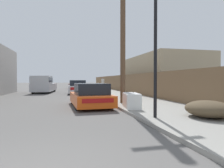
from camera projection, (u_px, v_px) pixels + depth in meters
The scene contains 12 objects.
sidewalk_curb at pixel (101, 90), 26.76m from camera, with size 4.20×63.00×0.12m, color gray.
discarded_fridge at pixel (131, 100), 9.86m from camera, with size 0.95×1.89×0.73m.
parked_sports_car_red at pixel (91, 96), 10.98m from camera, with size 2.09×4.28×1.29m.
car_parked_mid at pixel (78, 87), 21.61m from camera, with size 2.08×4.78×1.44m.
car_parked_far at pixel (75, 85), 31.93m from camera, with size 2.04×4.74×1.43m.
pickup_truck at pixel (44, 84), 22.80m from camera, with size 2.54×5.98×1.91m.
utility_pole at pixel (123, 34), 11.74m from camera, with size 1.80×0.30×7.87m.
street_lamp at pixel (155, 43), 7.16m from camera, with size 0.26×0.26×4.61m.
brush_pile at pixel (208, 109), 7.24m from camera, with size 1.55×1.80×0.61m.
wooden_fence at pixel (123, 83), 23.53m from camera, with size 0.08×40.62×1.95m, color brown.
building_right_house at pixel (159, 75), 23.46m from camera, with size 6.00×12.27×4.15m, color tan.
pedestrian at pixel (103, 84), 23.46m from camera, with size 0.34×0.34×1.75m.
Camera 1 is at (0.57, -2.86, 1.48)m, focal length 32.00 mm.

